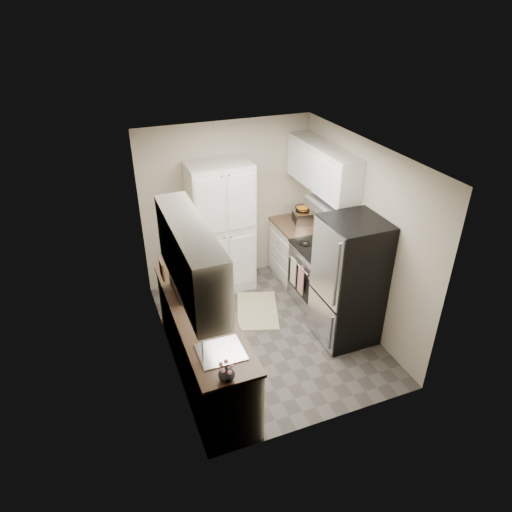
{
  "coord_description": "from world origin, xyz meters",
  "views": [
    {
      "loc": [
        -1.92,
        -4.48,
        4.01
      ],
      "look_at": [
        -0.11,
        0.15,
        1.14
      ],
      "focal_mm": 32.0,
      "sensor_mm": 36.0,
      "label": 1
    }
  ],
  "objects_px": {
    "pantry_cabinet": "(221,229)",
    "wine_bottle": "(173,266)",
    "microwave": "(188,282)",
    "toaster_oven": "(302,217)",
    "electric_range": "(319,274)",
    "refrigerator": "(349,282)"
  },
  "relations": [
    {
      "from": "pantry_cabinet",
      "to": "wine_bottle",
      "type": "height_order",
      "value": "pantry_cabinet"
    },
    {
      "from": "microwave",
      "to": "toaster_oven",
      "type": "relative_size",
      "value": 1.5
    },
    {
      "from": "pantry_cabinet",
      "to": "toaster_oven",
      "type": "relative_size",
      "value": 6.09
    },
    {
      "from": "toaster_oven",
      "to": "electric_range",
      "type": "bearing_deg",
      "value": -86.02
    },
    {
      "from": "refrigerator",
      "to": "wine_bottle",
      "type": "height_order",
      "value": "refrigerator"
    },
    {
      "from": "wine_bottle",
      "to": "toaster_oven",
      "type": "relative_size",
      "value": 0.81
    },
    {
      "from": "electric_range",
      "to": "refrigerator",
      "type": "relative_size",
      "value": 0.66
    },
    {
      "from": "refrigerator",
      "to": "toaster_oven",
      "type": "bearing_deg",
      "value": 85.19
    },
    {
      "from": "toaster_oven",
      "to": "wine_bottle",
      "type": "bearing_deg",
      "value": -149.2
    },
    {
      "from": "electric_range",
      "to": "wine_bottle",
      "type": "distance_m",
      "value": 2.16
    },
    {
      "from": "pantry_cabinet",
      "to": "electric_range",
      "type": "height_order",
      "value": "pantry_cabinet"
    },
    {
      "from": "pantry_cabinet",
      "to": "microwave",
      "type": "relative_size",
      "value": 4.06
    },
    {
      "from": "microwave",
      "to": "toaster_oven",
      "type": "distance_m",
      "value": 2.43
    },
    {
      "from": "refrigerator",
      "to": "wine_bottle",
      "type": "xyz_separation_m",
      "value": [
        -2.05,
        0.85,
        0.2
      ]
    },
    {
      "from": "pantry_cabinet",
      "to": "electric_range",
      "type": "relative_size",
      "value": 1.77
    },
    {
      "from": "toaster_oven",
      "to": "pantry_cabinet",
      "type": "bearing_deg",
      "value": -172.9
    },
    {
      "from": "electric_range",
      "to": "wine_bottle",
      "type": "xyz_separation_m",
      "value": [
        -2.08,
        0.05,
        0.57
      ]
    },
    {
      "from": "pantry_cabinet",
      "to": "wine_bottle",
      "type": "distance_m",
      "value": 1.26
    },
    {
      "from": "pantry_cabinet",
      "to": "refrigerator",
      "type": "bearing_deg",
      "value": -56.54
    },
    {
      "from": "pantry_cabinet",
      "to": "microwave",
      "type": "bearing_deg",
      "value": -122.04
    },
    {
      "from": "refrigerator",
      "to": "wine_bottle",
      "type": "relative_size",
      "value": 6.41
    },
    {
      "from": "refrigerator",
      "to": "electric_range",
      "type": "bearing_deg",
      "value": 87.52
    }
  ]
}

